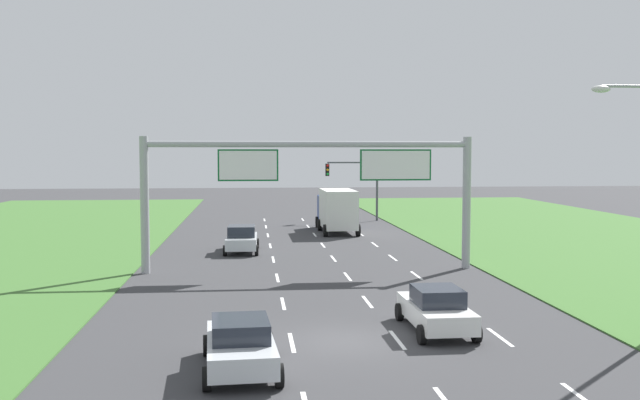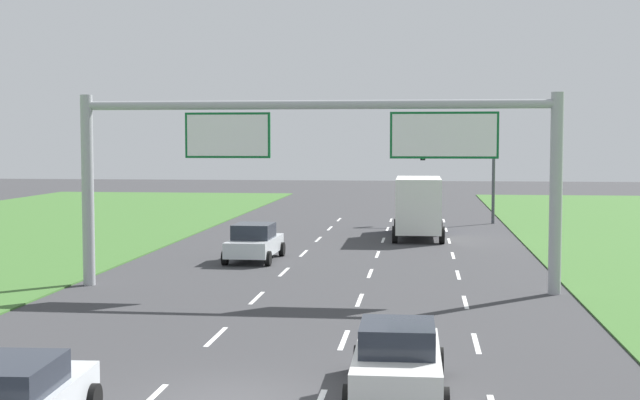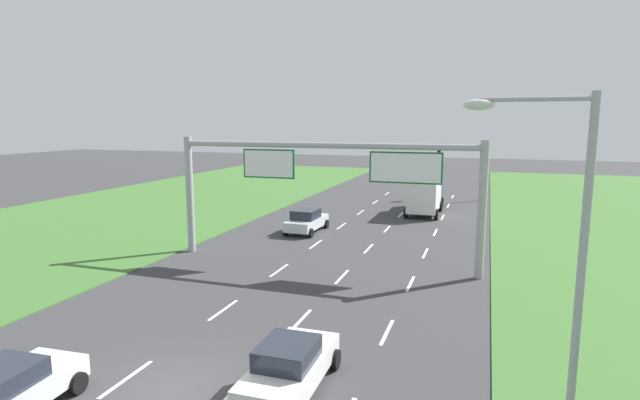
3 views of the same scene
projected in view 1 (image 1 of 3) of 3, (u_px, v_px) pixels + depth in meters
ground_plane at (345, 341)px, 23.39m from camera, size 200.00×200.00×0.00m
lane_dashes_inner_left at (277, 278)px, 35.13m from camera, size 0.14×62.40×0.01m
lane_dashes_inner_right at (348, 276)px, 35.47m from camera, size 0.14×62.40×0.01m
lane_dashes_slip at (416, 275)px, 35.82m from camera, size 0.14×62.40×0.01m
car_near_red at (436, 309)px, 24.64m from camera, size 2.09×4.39×1.56m
car_lead_silver at (240, 344)px, 20.19m from camera, size 2.33×4.45×1.51m
car_mid_lane at (242, 239)px, 44.08m from camera, size 2.19×4.42×1.66m
box_truck at (337, 209)px, 55.00m from camera, size 2.74×7.57×3.32m
sign_gantry at (314, 177)px, 36.93m from camera, size 17.24×0.44×7.00m
traffic_light_mast at (356, 178)px, 63.71m from camera, size 4.76×0.49×5.60m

